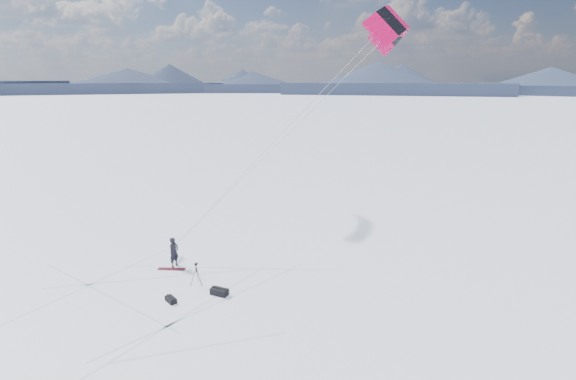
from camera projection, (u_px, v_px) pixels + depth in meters
The scene contains 9 objects.
ground at pixel (166, 279), 23.46m from camera, with size 1800.00×1800.00×0.00m, color white.
horizon_hills at pixel (159, 198), 22.24m from camera, with size 704.00×704.42×10.70m.
snow_tracks at pixel (170, 280), 23.32m from camera, with size 17.62×10.25×0.01m.
snowkiter at pixel (175, 266), 25.05m from camera, with size 0.67×0.44×1.84m, color black.
snowboard at pixel (172, 269), 24.66m from camera, with size 1.62×0.30×0.04m, color maroon.
tripod at pixel (196, 271), 22.61m from camera, with size 0.58×0.66×1.29m.
gear_bag_a at pixel (219, 292), 21.72m from camera, with size 0.96×0.51×0.41m.
gear_bag_b at pixel (171, 299), 21.02m from camera, with size 0.77×0.56×0.32m.
power_kite at pixel (388, 29), 19.17m from camera, with size 12.68×6.17×12.83m.
Camera 1 is at (16.23, -15.53, 10.91)m, focal length 26.00 mm.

